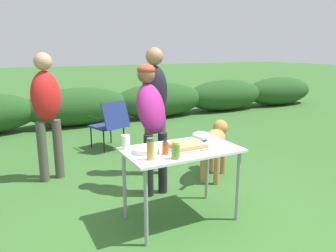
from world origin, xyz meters
The scene contains 15 objects.
ground_plane centered at (0.00, 0.00, 0.00)m, with size 60.00×60.00×0.00m, color #336028.
shrub_hedge centered at (0.00, 4.65, 0.42)m, with size 14.40×0.90×0.84m.
folding_table centered at (0.00, 0.00, 0.66)m, with size 1.10×0.64×0.74m.
food_tray centered at (0.05, -0.02, 0.77)m, with size 0.36×0.29×0.06m.
plate_stack centered at (-0.34, 0.05, 0.76)m, with size 0.25×0.25×0.05m, color white.
mixing_bowl centered at (0.33, 0.17, 0.79)m, with size 0.20×0.20×0.09m, color #99B2CC.
paper_cup_stack centered at (-0.47, 0.23, 0.81)m, with size 0.08×0.08×0.13m, color white.
relish_jar centered at (-0.19, -0.24, 0.82)m, with size 0.08×0.08×0.16m.
spice_jar centered at (-0.39, -0.16, 0.83)m, with size 0.07×0.07×0.19m.
hot_sauce_bottle centered at (-0.21, -0.08, 0.81)m, with size 0.06×0.06×0.14m.
standing_person_in_navy_coat centered at (0.02, 0.75, 0.94)m, with size 0.35×0.45×1.50m.
standing_person_with_beanie centered at (-1.00, 1.67, 0.98)m, with size 0.41×0.33×1.63m.
standing_person_in_red_jacket centered at (0.29, 1.23, 1.04)m, with size 0.38×0.31×1.69m.
dog centered at (0.96, 0.79, 0.48)m, with size 0.77×0.70×0.71m.
camp_chair_green_behind_table centered at (0.09, 2.58, 0.47)m, with size 0.61×0.70×0.83m.
Camera 1 is at (-1.48, -2.62, 1.68)m, focal length 35.00 mm.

